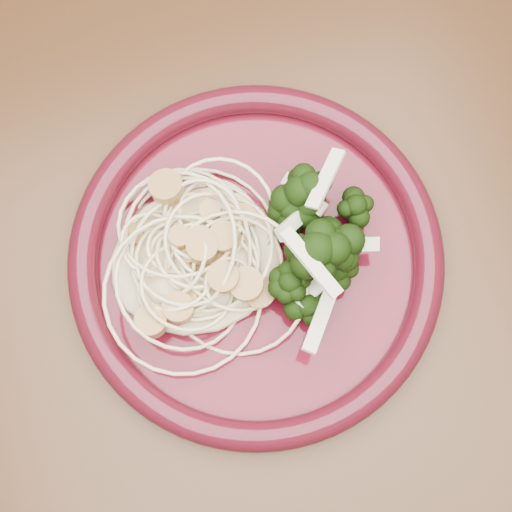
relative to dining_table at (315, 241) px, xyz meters
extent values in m
plane|color=#53311C|center=(0.00, 0.00, -0.65)|extent=(3.50, 3.50, 0.00)
cube|color=#472814|center=(0.00, 0.00, 0.08)|extent=(1.20, 0.80, 0.04)
cylinder|color=#4B0A17|center=(-0.07, -0.03, 0.10)|extent=(0.37, 0.37, 0.01)
torus|color=#4B0F1A|center=(-0.07, -0.03, 0.11)|extent=(0.38, 0.38, 0.02)
ellipsoid|color=beige|center=(-0.12, -0.01, 0.12)|extent=(0.17, 0.16, 0.03)
ellipsoid|color=black|center=(-0.01, -0.04, 0.13)|extent=(0.13, 0.17, 0.05)
camera|label=1|loc=(-0.11, -0.16, 0.67)|focal=50.00mm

